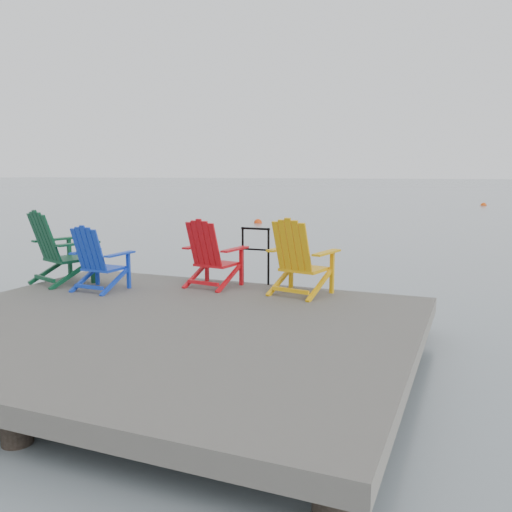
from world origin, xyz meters
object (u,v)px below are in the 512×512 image
at_px(buoy_b, 258,223).
at_px(handrail, 255,250).
at_px(buoy_d, 484,206).
at_px(chair_blue, 98,258).
at_px(chair_yellow, 299,257).
at_px(chair_green, 58,247).
at_px(chair_red, 211,253).

bearing_deg(buoy_b, handrail, -68.03).
distance_m(buoy_b, buoy_d, 20.33).
relative_size(chair_blue, buoy_d, 2.40).
xyz_separation_m(handrail, chair_yellow, (0.88, -0.49, 0.01)).
bearing_deg(handrail, chair_blue, -145.51).
xyz_separation_m(chair_blue, buoy_d, (5.53, 34.07, -0.99)).
bearing_deg(chair_blue, buoy_d, 83.44).
bearing_deg(buoy_d, buoy_b, -117.83).
height_order(handrail, chair_green, chair_green).
bearing_deg(buoy_b, chair_yellow, -65.85).
xyz_separation_m(chair_green, chair_red, (2.37, 0.67, -0.05)).
xyz_separation_m(chair_blue, buoy_b, (-3.96, 16.09, -0.99)).
relative_size(handrail, buoy_b, 2.41).
relative_size(chair_green, chair_yellow, 1.04).
bearing_deg(buoy_d, chair_blue, -99.22).
relative_size(chair_yellow, buoy_b, 2.94).
height_order(chair_blue, buoy_d, chair_blue).
bearing_deg(buoy_d, chair_yellow, -94.59).
height_order(chair_blue, buoy_b, chair_blue).
bearing_deg(chair_yellow, handrail, 162.63).
bearing_deg(chair_red, chair_green, -156.77).
xyz_separation_m(buoy_b, buoy_d, (9.49, 17.98, 0.00)).
bearing_deg(chair_yellow, chair_blue, -151.40).
distance_m(chair_red, buoy_b, 16.18).
bearing_deg(chair_blue, chair_red, 33.76).
height_order(chair_red, chair_yellow, chair_yellow).
height_order(chair_green, chair_blue, chair_green).
bearing_deg(handrail, chair_yellow, -29.10).
distance_m(chair_green, buoy_b, 16.21).
relative_size(chair_yellow, buoy_d, 2.71).
bearing_deg(chair_green, buoy_b, 120.97).
bearing_deg(chair_yellow, chair_red, -168.51).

